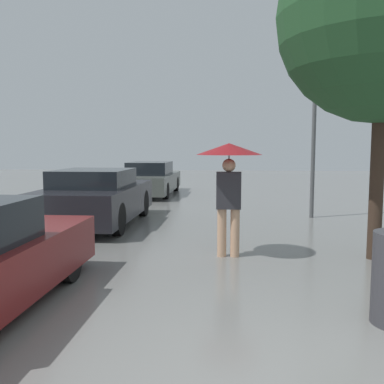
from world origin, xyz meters
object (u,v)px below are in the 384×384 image
Objects in this scene: pedestrian at (229,166)px; tree at (384,16)px; parked_car_farthest at (151,179)px; parked_car_middle at (97,198)px; street_lamp at (315,97)px.

pedestrian is 3.19m from tree.
parked_car_farthest is (-2.87, 8.84, -0.88)m from pedestrian.
parked_car_middle is 0.89× the size of parked_car_farthest.
parked_car_middle is at bearing -165.05° from street_lamp.
pedestrian reaches higher than parked_car_middle.
parked_car_farthest is 10.65m from tree.
pedestrian is at bearing -72.02° from parked_car_farthest.
tree reaches higher than pedestrian.
parked_car_farthest is at bearing 135.61° from street_lamp.
tree is 4.03m from street_lamp.
parked_car_middle is 0.76× the size of tree.
tree is at bearing -26.42° from parked_car_middle.
parked_car_middle is 5.73m from street_lamp.
tree is (5.14, -8.79, 3.11)m from parked_car_farthest.
parked_car_farthest is 7.30m from street_lamp.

